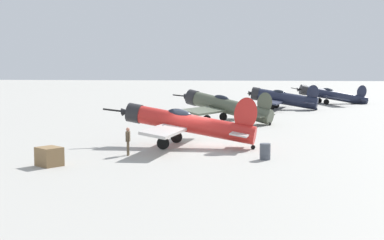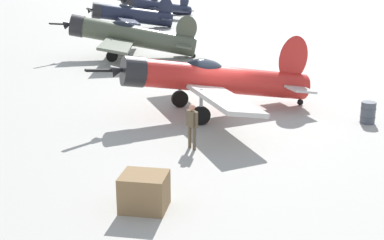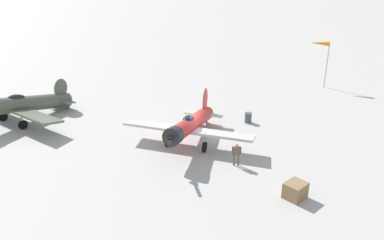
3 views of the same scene
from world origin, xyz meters
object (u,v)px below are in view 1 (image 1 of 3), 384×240
Objects in this scene: airplane_outer_stand at (331,95)px; ground_crew_mechanic at (128,138)px; equipment_crate at (49,157)px; airplane_mid_apron at (225,106)px; airplane_foreground at (185,123)px; fuel_drum at (265,152)px; airplane_far_line at (282,98)px.

ground_crew_mechanic is (-48.85, 17.42, -0.29)m from airplane_outer_stand.
airplane_mid_apron is at bearing -17.31° from equipment_crate.
equipment_crate is (-52.73, 20.67, -0.81)m from airplane_outer_stand.
airplane_foreground reaches higher than equipment_crate.
ground_crew_mechanic reaches higher than equipment_crate.
ground_crew_mechanic is 5.08m from equipment_crate.
airplane_foreground is 9.95m from equipment_crate.
airplane_mid_apron is 20.10m from ground_crew_mechanic.
ground_crew_mechanic is (-19.67, 4.09, -0.58)m from airplane_mid_apron.
fuel_drum is at bearing -10.20° from ground_crew_mechanic.
airplane_far_line is 37.40m from fuel_drum.
ground_crew_mechanic is (-3.93, 2.83, -0.56)m from airplane_foreground.
equipment_crate is at bearing 58.38° from airplane_foreground.
airplane_outer_stand is 8.28× the size of equipment_crate.
airplane_outer_stand is 49.95m from fuel_drum.
ground_crew_mechanic is (-37.12, 9.88, -0.40)m from airplane_far_line.
fuel_drum is at bearing 125.14° from airplane_mid_apron.
ground_crew_mechanic is 1.82× the size of fuel_drum.
airplane_foreground is at bearing 45.65° from ground_crew_mechanic.
airplane_far_line is at bearing -17.76° from equipment_crate.
fuel_drum is (3.65, -11.40, -0.04)m from equipment_crate.
airplane_mid_apron reaches higher than fuel_drum.
airplane_mid_apron is 11.79× the size of fuel_drum.
airplane_foreground is 4.88m from ground_crew_mechanic.
airplane_far_line is 0.85× the size of airplane_outer_stand.
airplane_foreground reaches higher than airplane_outer_stand.
airplane_foreground reaches higher than ground_crew_mechanic.
airplane_mid_apron is 18.39m from airplane_far_line.
airplane_outer_stand is at bearing -90.95° from airplane_mid_apron.
airplane_foreground is at bearing 109.01° from airplane_mid_apron.
airplane_outer_stand is 14.68× the size of fuel_drum.
airplane_mid_apron is 32.08m from airplane_outer_stand.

